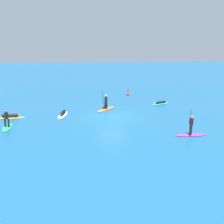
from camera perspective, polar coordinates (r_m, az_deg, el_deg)
ground_plane at (r=31.32m, az=-0.00°, el=-0.88°), size 120.00×120.00×0.00m
surfer_on_green_board at (r=29.21m, az=-19.43°, el=-2.10°), size 0.95×2.79×1.70m
surfer_on_purple_board at (r=26.40m, az=14.81°, el=-3.44°), size 2.71×0.82×2.35m
surfer_on_white_board at (r=32.18m, az=-9.41°, el=-0.40°), size 1.26×3.25×0.43m
surfer_on_orange_board at (r=34.14m, az=-1.17°, el=1.11°), size 2.62×2.99×2.21m
surfer_on_teal_board at (r=37.31m, az=9.18°, el=1.71°), size 2.64×1.62×0.38m
surfer_on_yellow_board at (r=32.48m, az=-18.86°, el=-0.83°), size 2.92×0.69×0.44m
marker_buoy at (r=42.13m, az=3.07°, el=3.43°), size 0.40×0.40×1.12m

